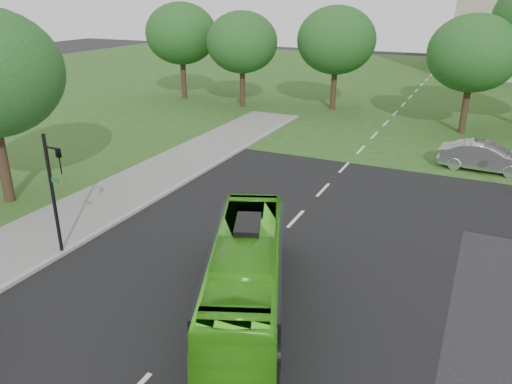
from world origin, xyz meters
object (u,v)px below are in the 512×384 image
Objects in this scene: tree_park_b at (336,40)px; tree_park_c at (473,53)px; sedan at (485,157)px; traffic_light at (55,187)px; tree_park_f at (181,34)px; bus at (246,274)px; tree_park_a at (242,42)px.

tree_park_c is at bearing -18.88° from tree_park_b.
tree_park_c is 1.67× the size of sedan.
traffic_light is at bearing -93.18° from tree_park_b.
tree_park_f is 36.32m from bus.
sedan is at bearing -43.71° from tree_park_b.
bus is (14.18, -28.15, -4.37)m from tree_park_a.
tree_park_f is at bearing -175.31° from tree_park_b.
tree_park_b is 14.78m from tree_park_f.
tree_park_b reaches higher than sedan.
tree_park_b is 1.75× the size of sedan.
tree_park_b reaches higher than bus.
tree_park_c is (11.02, -3.77, -0.21)m from tree_park_b.
tree_park_f is at bearing 71.04° from sedan.
tree_park_a is 18.89m from tree_park_c.
tree_park_f reaches higher than sedan.
tree_park_a is 0.99× the size of tree_park_c.
tree_park_a is at bearing 94.97° from bus.
tree_park_a is 8.13m from tree_park_b.
tree_park_b is 18.42m from sedan.
tree_park_a is 23.40m from sedan.
tree_park_c is 1.72× the size of traffic_light.
tree_park_a is at bearing -8.43° from tree_park_f.
tree_park_a is 28.75m from traffic_light.
tree_park_a is at bearing -164.05° from tree_park_b.
tree_park_a is at bearing 126.77° from traffic_light.
tree_park_f is (-25.75, 2.56, 0.39)m from tree_park_c.
traffic_light is (6.14, -27.95, -2.76)m from tree_park_a.
tree_park_b is 0.98× the size of tree_park_f.
sedan is (27.53, -11.02, -5.26)m from tree_park_f.
bus is at bearing 22.98° from traffic_light.
traffic_light is at bearing -65.75° from tree_park_f.
tree_park_c is 0.94× the size of tree_park_f.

